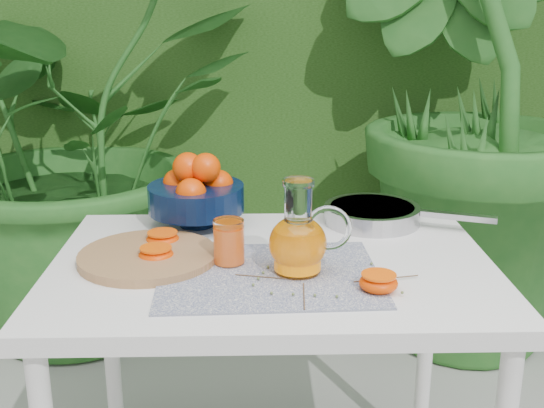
{
  "coord_description": "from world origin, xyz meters",
  "views": [
    {
      "loc": [
        -0.04,
        -1.41,
        1.33
      ],
      "look_at": [
        -0.0,
        0.05,
        0.88
      ],
      "focal_mm": 45.0,
      "sensor_mm": 36.0,
      "label": 1
    }
  ],
  "objects_px": {
    "white_table": "(272,294)",
    "fruit_bowl": "(196,192)",
    "saute_pan": "(373,213)",
    "cutting_board": "(148,257)",
    "juice_pitcher": "(299,241)"
  },
  "relations": [
    {
      "from": "juice_pitcher",
      "to": "saute_pan",
      "type": "relative_size",
      "value": 0.45
    },
    {
      "from": "cutting_board",
      "to": "saute_pan",
      "type": "bearing_deg",
      "value": 24.58
    },
    {
      "from": "cutting_board",
      "to": "saute_pan",
      "type": "xyz_separation_m",
      "value": [
        0.56,
        0.25,
        0.02
      ]
    },
    {
      "from": "fruit_bowl",
      "to": "juice_pitcher",
      "type": "relative_size",
      "value": 1.33
    },
    {
      "from": "fruit_bowl",
      "to": "juice_pitcher",
      "type": "xyz_separation_m",
      "value": [
        0.25,
        -0.33,
        -0.01
      ]
    },
    {
      "from": "white_table",
      "to": "saute_pan",
      "type": "distance_m",
      "value": 0.4
    },
    {
      "from": "fruit_bowl",
      "to": "cutting_board",
      "type": "bearing_deg",
      "value": -110.33
    },
    {
      "from": "cutting_board",
      "to": "saute_pan",
      "type": "relative_size",
      "value": 0.68
    },
    {
      "from": "white_table",
      "to": "fruit_bowl",
      "type": "bearing_deg",
      "value": 126.18
    },
    {
      "from": "white_table",
      "to": "fruit_bowl",
      "type": "height_order",
      "value": "fruit_bowl"
    },
    {
      "from": "white_table",
      "to": "juice_pitcher",
      "type": "height_order",
      "value": "juice_pitcher"
    },
    {
      "from": "cutting_board",
      "to": "fruit_bowl",
      "type": "xyz_separation_m",
      "value": [
        0.09,
        0.25,
        0.08
      ]
    },
    {
      "from": "cutting_board",
      "to": "fruit_bowl",
      "type": "relative_size",
      "value": 1.14
    },
    {
      "from": "cutting_board",
      "to": "saute_pan",
      "type": "distance_m",
      "value": 0.61
    },
    {
      "from": "saute_pan",
      "to": "cutting_board",
      "type": "bearing_deg",
      "value": -155.42
    }
  ]
}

